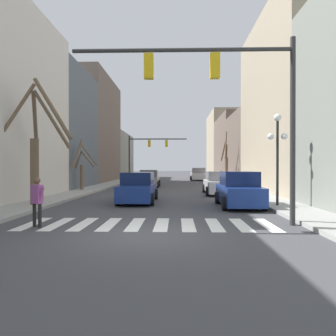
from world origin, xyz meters
The scene contains 16 objects.
ground_plane centered at (0.00, 0.00, 0.00)m, with size 240.00×240.00×0.00m, color #424247.
building_row_left centered at (-10.15, 21.27, 5.39)m, with size 6.00×57.44×12.77m.
building_row_right centered at (10.15, 26.67, 5.45)m, with size 6.00×65.21×13.26m.
crosswalk_stripes centered at (0.00, 1.79, 0.00)m, with size 8.55×2.60×0.01m.
traffic_signal_near centered at (2.67, 1.75, 4.66)m, with size 7.59×0.28×6.36m.
traffic_signal_far centered at (-2.74, 30.59, 4.17)m, with size 7.12×0.28×5.70m.
street_lamp_right_corner centered at (5.71, 6.14, 3.21)m, with size 0.95×0.36×4.32m.
car_parked_right_far centered at (3.95, 13.79, 0.76)m, with size 2.12×4.61×1.63m.
car_parked_right_near centered at (-1.18, 8.63, 0.78)m, with size 1.99×4.85×1.66m.
car_parked_left_near centered at (-1.67, 21.75, 0.76)m, with size 1.96×4.22×1.62m.
car_driving_away_lane centered at (4.01, 6.66, 0.81)m, with size 2.01×4.16×1.74m.
car_parked_left_far centered at (3.91, 36.09, 0.82)m, with size 2.20×4.89×1.75m.
pedestrian_waiting_at_curb centered at (-3.62, 1.18, 0.97)m, with size 0.65×0.43×1.64m.
street_tree_left_near centered at (-5.83, 6.27, 3.01)m, with size 3.75×2.62×6.14m.
street_tree_right_far centered at (-6.52, 16.04, 1.91)m, with size 1.66×2.39×3.98m.
street_tree_right_mid centered at (5.98, 24.02, 2.31)m, with size 0.67×2.61×5.38m.
Camera 1 is at (0.97, -9.41, 2.01)m, focal length 35.00 mm.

